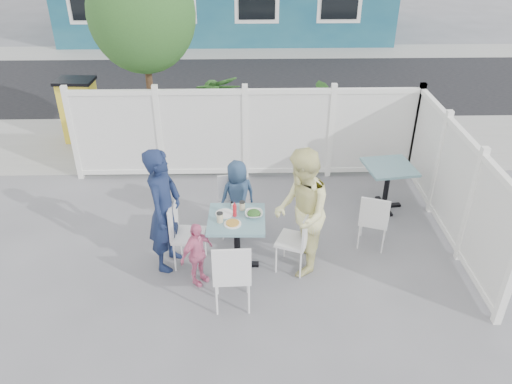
{
  "coord_description": "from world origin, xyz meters",
  "views": [
    {
      "loc": [
        0.11,
        -5.37,
        4.28
      ],
      "look_at": [
        0.23,
        0.31,
        0.91
      ],
      "focal_mm": 35.0,
      "sensor_mm": 36.0,
      "label": 1
    }
  ],
  "objects_px": {
    "chair_back": "(232,200)",
    "woman": "(301,213)",
    "chair_left": "(182,230)",
    "toddler": "(197,254)",
    "chair_right": "(299,236)",
    "main_table": "(237,229)",
    "chair_near": "(232,272)",
    "boy": "(238,196)",
    "utility_cabinet": "(80,112)",
    "spare_table": "(388,176)",
    "man": "(164,210)"
  },
  "relations": [
    {
      "from": "main_table",
      "to": "toddler",
      "type": "xyz_separation_m",
      "value": [
        -0.5,
        -0.31,
        -0.15
      ]
    },
    {
      "from": "chair_left",
      "to": "boy",
      "type": "height_order",
      "value": "boy"
    },
    {
      "from": "utility_cabinet",
      "to": "man",
      "type": "relative_size",
      "value": 0.71
    },
    {
      "from": "spare_table",
      "to": "man",
      "type": "xyz_separation_m",
      "value": [
        -3.24,
        -1.33,
        0.27
      ]
    },
    {
      "from": "main_table",
      "to": "chair_near",
      "type": "height_order",
      "value": "chair_near"
    },
    {
      "from": "chair_back",
      "to": "chair_near",
      "type": "relative_size",
      "value": 0.89
    },
    {
      "from": "main_table",
      "to": "boy",
      "type": "relative_size",
      "value": 0.69
    },
    {
      "from": "boy",
      "to": "toddler",
      "type": "relative_size",
      "value": 1.25
    },
    {
      "from": "utility_cabinet",
      "to": "chair_near",
      "type": "xyz_separation_m",
      "value": [
        3.1,
        -4.9,
        -0.04
      ]
    },
    {
      "from": "toddler",
      "to": "man",
      "type": "bearing_deg",
      "value": 88.98
    },
    {
      "from": "woman",
      "to": "utility_cabinet",
      "type": "bearing_deg",
      "value": -136.47
    },
    {
      "from": "woman",
      "to": "boy",
      "type": "height_order",
      "value": "woman"
    },
    {
      "from": "chair_back",
      "to": "boy",
      "type": "relative_size",
      "value": 0.78
    },
    {
      "from": "chair_right",
      "to": "chair_back",
      "type": "bearing_deg",
      "value": 65.19
    },
    {
      "from": "man",
      "to": "boy",
      "type": "xyz_separation_m",
      "value": [
        0.92,
        0.8,
        -0.29
      ]
    },
    {
      "from": "main_table",
      "to": "boy",
      "type": "bearing_deg",
      "value": 89.83
    },
    {
      "from": "main_table",
      "to": "spare_table",
      "type": "distance_m",
      "value": 2.72
    },
    {
      "from": "chair_left",
      "to": "man",
      "type": "xyz_separation_m",
      "value": [
        -0.21,
        -0.0,
        0.31
      ]
    },
    {
      "from": "chair_left",
      "to": "chair_back",
      "type": "height_order",
      "value": "chair_left"
    },
    {
      "from": "utility_cabinet",
      "to": "man",
      "type": "height_order",
      "value": "man"
    },
    {
      "from": "chair_left",
      "to": "boy",
      "type": "distance_m",
      "value": 1.07
    },
    {
      "from": "main_table",
      "to": "chair_left",
      "type": "relative_size",
      "value": 0.82
    },
    {
      "from": "chair_near",
      "to": "man",
      "type": "bearing_deg",
      "value": 132.6
    },
    {
      "from": "main_table",
      "to": "boy",
      "type": "height_order",
      "value": "boy"
    },
    {
      "from": "chair_back",
      "to": "boy",
      "type": "bearing_deg",
      "value": -176.35
    },
    {
      "from": "man",
      "to": "woman",
      "type": "height_order",
      "value": "woman"
    },
    {
      "from": "boy",
      "to": "chair_right",
      "type": "bearing_deg",
      "value": 105.29
    },
    {
      "from": "utility_cabinet",
      "to": "spare_table",
      "type": "relative_size",
      "value": 1.52
    },
    {
      "from": "utility_cabinet",
      "to": "main_table",
      "type": "distance_m",
      "value": 5.16
    },
    {
      "from": "chair_near",
      "to": "toddler",
      "type": "relative_size",
      "value": 1.09
    },
    {
      "from": "chair_right",
      "to": "main_table",
      "type": "bearing_deg",
      "value": 106.73
    },
    {
      "from": "spare_table",
      "to": "chair_right",
      "type": "bearing_deg",
      "value": -135.64
    },
    {
      "from": "boy",
      "to": "toddler",
      "type": "xyz_separation_m",
      "value": [
        -0.5,
        -1.19,
        -0.11
      ]
    },
    {
      "from": "spare_table",
      "to": "chair_back",
      "type": "height_order",
      "value": "chair_back"
    },
    {
      "from": "chair_right",
      "to": "boy",
      "type": "bearing_deg",
      "value": 62.03
    },
    {
      "from": "utility_cabinet",
      "to": "chair_right",
      "type": "bearing_deg",
      "value": -43.29
    },
    {
      "from": "man",
      "to": "main_table",
      "type": "bearing_deg",
      "value": -81.11
    },
    {
      "from": "spare_table",
      "to": "chair_left",
      "type": "height_order",
      "value": "chair_left"
    },
    {
      "from": "chair_back",
      "to": "woman",
      "type": "relative_size",
      "value": 0.5
    },
    {
      "from": "spare_table",
      "to": "main_table",
      "type": "bearing_deg",
      "value": -148.67
    },
    {
      "from": "chair_right",
      "to": "boy",
      "type": "height_order",
      "value": "boy"
    },
    {
      "from": "utility_cabinet",
      "to": "main_table",
      "type": "bearing_deg",
      "value": -49.15
    },
    {
      "from": "chair_left",
      "to": "toddler",
      "type": "relative_size",
      "value": 1.05
    },
    {
      "from": "main_table",
      "to": "boy",
      "type": "distance_m",
      "value": 0.88
    },
    {
      "from": "chair_right",
      "to": "woman",
      "type": "bearing_deg",
      "value": -1.14
    },
    {
      "from": "main_table",
      "to": "chair_left",
      "type": "xyz_separation_m",
      "value": [
        -0.71,
        0.08,
        -0.05
      ]
    },
    {
      "from": "chair_right",
      "to": "chair_near",
      "type": "relative_size",
      "value": 0.93
    },
    {
      "from": "woman",
      "to": "chair_right",
      "type": "bearing_deg",
      "value": -23.57
    },
    {
      "from": "woman",
      "to": "toddler",
      "type": "distance_m",
      "value": 1.4
    },
    {
      "from": "utility_cabinet",
      "to": "spare_table",
      "type": "distance_m",
      "value": 6.09
    }
  ]
}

